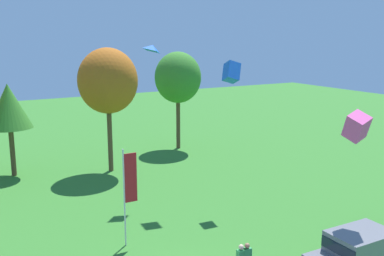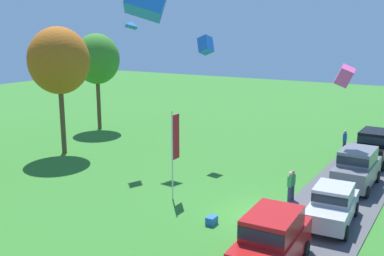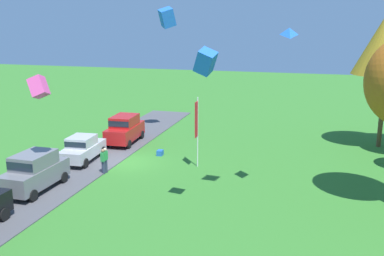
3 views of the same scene
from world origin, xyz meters
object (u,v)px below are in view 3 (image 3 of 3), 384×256
Objects in this scene: car_sedan_by_flagpole at (82,148)px; person_watching_sky at (105,160)px; cooler_box at (160,153)px; kite_box_trailing_tail at (206,62)px; person_on_lawn at (103,161)px; kite_box_near_flag at (167,18)px; kite_box_high_right at (39,87)px; car_suv_mid_row at (125,128)px; flag_banner at (197,124)px; car_suv_near_entrance at (35,170)px; kite_diamond_low_drifter at (289,31)px.

person_watching_sky is at bearing 57.46° from car_sedan_by_flagpole.
car_sedan_by_flagpole reaches higher than cooler_box.
person_watching_sky is 1.59× the size of kite_box_trailing_tail.
person_on_lawn is 1.15× the size of kite_box_near_flag.
person_on_lawn is 1.62× the size of kite_box_high_right.
flag_banner is at bearing 59.01° from car_suv_mid_row.
car_suv_near_entrance is 18.15m from kite_box_near_flag.
person_on_lawn is at bearing -2.83° from kite_box_near_flag.
cooler_box is (-2.98, 4.83, -0.84)m from car_sedan_by_flagpole.
car_suv_near_entrance reaches higher than person_watching_sky.
flag_banner is (-0.99, 8.24, 2.05)m from car_sedan_by_flagpole.
car_suv_mid_row is 4.35× the size of kite_box_trailing_tail.
cooler_box is 13.75m from kite_box_trailing_tail.
kite_box_trailing_tail reaches higher than person_on_lawn.
cooler_box is (-8.83, 4.69, -1.10)m from car_suv_near_entrance.
car_suv_near_entrance is 8.25× the size of cooler_box.
kite_box_trailing_tail is (16.33, 7.53, -2.14)m from kite_box_near_flag.
flag_banner is 12.27m from kite_box_near_flag.
person_on_lawn is 14.92m from kite_box_near_flag.
kite_diamond_low_drifter is at bearing 55.41° from flag_banner.
kite_box_high_right is at bearing 11.70° from car_sedan_by_flagpole.
cooler_box is 14.64m from kite_diamond_low_drifter.
car_suv_mid_row is 3.16× the size of kite_box_near_flag.
kite_box_high_right is (3.30, -13.03, -2.97)m from kite_diamond_low_drifter.
kite_diamond_low_drifter is (3.24, 14.38, 8.34)m from car_sedan_by_flagpole.
person_watching_sky is at bearing 164.87° from kite_box_high_right.
kite_box_near_flag reaches higher than car_suv_mid_row.
kite_box_trailing_tail reaches higher than car_suv_mid_row.
cooler_box is at bearing -123.10° from kite_diamond_low_drifter.
car_sedan_by_flagpole is 4.55× the size of kite_diamond_low_drifter.
person_watching_sky is at bearing -97.52° from kite_diamond_low_drifter.
kite_diamond_low_drifter is (4.23, 6.14, 6.29)m from flag_banner.
car_suv_near_entrance is 16.58m from kite_diamond_low_drifter.
person_on_lawn is at bearing 147.02° from car_suv_near_entrance.
kite_box_high_right is 0.98× the size of kite_box_trailing_tail.
person_watching_sky is at bearing -2.82° from kite_box_near_flag.
kite_box_trailing_tail is at bearing 24.76° from kite_box_near_flag.
car_suv_mid_row is at bearing -140.70° from kite_box_trailing_tail.
kite_diamond_low_drifter is at bearing 82.48° from person_watching_sky.
car_suv_mid_row is 7.62m from person_on_lawn.
person_on_lawn is 6.72m from flag_banner.
kite_diamond_low_drifter is at bearing 40.81° from kite_box_near_flag.
person_on_lawn is at bearing 13.39° from car_suv_mid_row.
car_suv_near_entrance is 4.63m from person_on_lawn.
car_suv_mid_row is 4.76m from cooler_box.
car_suv_mid_row is 1.02× the size of car_suv_near_entrance.
person_watching_sky is (7.10, 1.78, -0.42)m from car_suv_mid_row.
cooler_box is at bearing 155.14° from person_watching_sky.
kite_box_near_flag is at bearing -139.19° from kite_diamond_low_drifter.
car_suv_near_entrance is at bearing -94.28° from kite_box_trailing_tail.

